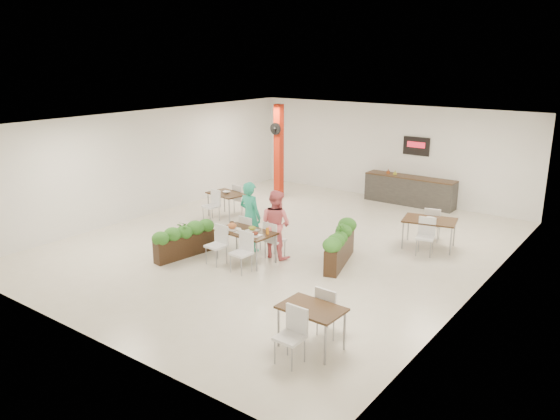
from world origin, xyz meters
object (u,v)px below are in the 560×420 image
object	(u,v)px
red_column	(279,151)
planter_left	(184,237)
main_table	(245,236)
service_counter	(410,190)
side_table_a	(227,197)
side_table_c	(312,315)
diner_woman	(276,224)
diner_man	(250,216)
side_table_b	(430,224)
planter_right	(340,244)

from	to	relation	value
red_column	planter_left	distance (m)	6.30
main_table	planter_left	size ratio (longest dim) A/B	0.97
service_counter	side_table_a	world-z (taller)	service_counter
red_column	side_table_c	bearing A→B (deg)	-50.22
service_counter	diner_woman	world-z (taller)	service_counter
red_column	diner_woman	xyz separation A→B (m)	(3.39, -4.66, -0.81)
main_table	diner_man	distance (m)	0.80
main_table	side_table_a	bearing A→B (deg)	138.72
main_table	side_table_b	world-z (taller)	same
main_table	side_table_c	distance (m)	4.28
planter_right	side_table_a	size ratio (longest dim) A/B	1.10
planter_left	diner_man	bearing A→B (deg)	52.82
diner_woman	planter_left	size ratio (longest dim) A/B	0.97
main_table	planter_right	bearing A→B (deg)	31.31
planter_right	side_table_c	size ratio (longest dim) A/B	1.13
diner_woman	side_table_a	distance (m)	3.75
main_table	side_table_a	distance (m)	3.78
diner_woman	side_table_c	distance (m)	4.40
main_table	planter_left	bearing A→B (deg)	-154.49
diner_man	side_table_c	bearing A→B (deg)	144.08
red_column	side_table_a	distance (m)	3.00
red_column	diner_man	distance (m)	5.39
service_counter	side_table_c	bearing A→B (deg)	-75.58
red_column	service_counter	distance (m)	4.56
planter_right	main_table	bearing A→B (deg)	-148.69
planter_left	side_table_c	distance (m)	5.21
side_table_a	side_table_b	bearing A→B (deg)	18.45
diner_woman	side_table_b	bearing A→B (deg)	-131.10
main_table	diner_man	size ratio (longest dim) A/B	0.95
diner_woman	planter_right	distance (m)	1.62
diner_woman	main_table	bearing A→B (deg)	60.74
diner_woman	side_table_c	xyz separation A→B (m)	(3.09, -3.12, -0.22)
diner_woman	side_table_c	world-z (taller)	diner_woman
diner_woman	side_table_b	size ratio (longest dim) A/B	1.00
service_counter	planter_right	bearing A→B (deg)	-81.60
diner_woman	planter_right	size ratio (longest dim) A/B	0.91
red_column	service_counter	bearing A→B (deg)	25.00
main_table	side_table_b	distance (m)	4.72
main_table	red_column	bearing A→B (deg)	119.25
main_table	planter_right	distance (m)	2.24
main_table	diner_woman	size ratio (longest dim) A/B	1.00
side_table_a	red_column	bearing A→B (deg)	101.63
planter_right	side_table_a	xyz separation A→B (m)	(-4.75, 1.34, 0.13)
side_table_a	side_table_b	size ratio (longest dim) A/B	1.00
planter_right	side_table_b	world-z (taller)	planter_right
diner_man	side_table_b	world-z (taller)	diner_man
side_table_c	service_counter	bearing A→B (deg)	105.80
planter_left	side_table_b	bearing A→B (deg)	42.54
side_table_b	side_table_c	distance (m)	5.98
red_column	side_table_a	bearing A→B (deg)	-87.26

